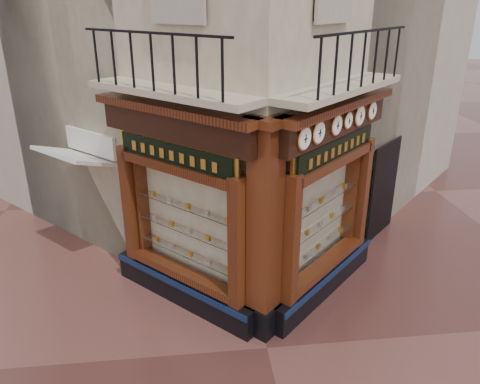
{
  "coord_description": "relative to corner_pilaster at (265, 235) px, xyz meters",
  "views": [
    {
      "loc": [
        -1.21,
        -6.4,
        5.61
      ],
      "look_at": [
        -0.24,
        2.0,
        2.14
      ],
      "focal_mm": 35.0,
      "sensor_mm": 36.0,
      "label": 1
    }
  ],
  "objects": [
    {
      "name": "shopfront_right",
      "position": [
        1.41,
        1.07,
        0.03
      ],
      "size": [
        2.86,
        2.86,
        3.98
      ],
      "rotation": [
        0.0,
        0.0,
        0.79
      ],
      "color": "black",
      "rests_on": "ground"
    },
    {
      "name": "clock_c",
      "position": [
        1.33,
        0.73,
        1.67
      ],
      "size": [
        0.3,
        0.3,
        0.37
      ],
      "rotation": [
        0.0,
        0.0,
        0.79
      ],
      "color": "#CD8D44",
      "rests_on": "ground"
    },
    {
      "name": "ground",
      "position": [
        0.0,
        -0.5,
        -1.95
      ],
      "size": [
        80.0,
        80.0,
        0.0
      ],
      "primitive_type": "plane",
      "color": "#4D2724",
      "rests_on": "ground"
    },
    {
      "name": "neighbour_right",
      "position": [
        2.47,
        8.13,
        3.55
      ],
      "size": [
        11.31,
        11.31,
        11.0
      ],
      "primitive_type": "cube",
      "rotation": [
        0.0,
        0.0,
        0.79
      ],
      "color": "beige",
      "rests_on": "ground"
    },
    {
      "name": "signboard_right",
      "position": [
        1.46,
        1.01,
        1.15
      ],
      "size": [
        2.12,
        2.12,
        0.57
      ],
      "rotation": [
        0.0,
        0.0,
        0.79
      ],
      "color": "gold",
      "rests_on": "ground"
    },
    {
      "name": "awning",
      "position": [
        -3.66,
        2.95,
        -1.95
      ],
      "size": [
        1.9,
        1.9,
        0.4
      ],
      "primitive_type": null,
      "rotation": [
        0.32,
        0.0,
        2.36
      ],
      "color": "white",
      "rests_on": "ground"
    },
    {
      "name": "clock_e",
      "position": [
        1.98,
        1.38,
        1.67
      ],
      "size": [
        0.32,
        0.32,
        0.4
      ],
      "rotation": [
        0.0,
        0.0,
        0.79
      ],
      "color": "#CD8D44",
      "rests_on": "ground"
    },
    {
      "name": "clock_d",
      "position": [
        1.64,
        1.04,
        1.67
      ],
      "size": [
        0.25,
        0.25,
        0.31
      ],
      "rotation": [
        0.0,
        0.0,
        0.79
      ],
      "color": "#CD8D44",
      "rests_on": "ground"
    },
    {
      "name": "balcony",
      "position": [
        0.0,
        0.99,
        2.27
      ],
      "size": [
        5.94,
        2.97,
        1.03
      ],
      "color": "beige",
      "rests_on": "ground"
    },
    {
      "name": "clock_a",
      "position": [
        0.58,
        -0.02,
        1.67
      ],
      "size": [
        0.31,
        0.31,
        0.39
      ],
      "rotation": [
        0.0,
        0.0,
        0.79
      ],
      "color": "#CD8D44",
      "rests_on": "ground"
    },
    {
      "name": "clock_f",
      "position": [
        2.37,
        1.77,
        1.67
      ],
      "size": [
        0.3,
        0.3,
        0.37
      ],
      "rotation": [
        0.0,
        0.0,
        0.79
      ],
      "color": "#CD8D44",
      "rests_on": "ground"
    },
    {
      "name": "neighbour_left",
      "position": [
        -2.47,
        8.13,
        3.55
      ],
      "size": [
        11.31,
        11.31,
        11.0
      ],
      "primitive_type": "cube",
      "rotation": [
        0.0,
        0.0,
        0.79
      ],
      "color": "beige",
      "rests_on": "ground"
    },
    {
      "name": "shopfront_left",
      "position": [
        -1.41,
        1.07,
        0.03
      ],
      "size": [
        2.86,
        2.86,
        3.98
      ],
      "rotation": [
        0.0,
        0.0,
        2.36
      ],
      "color": "black",
      "rests_on": "ground"
    },
    {
      "name": "signboard_left",
      "position": [
        -1.46,
        1.01,
        1.15
      ],
      "size": [
        2.1,
        2.1,
        0.56
      ],
      "rotation": [
        0.0,
        0.0,
        2.36
      ],
      "color": "gold",
      "rests_on": "ground"
    },
    {
      "name": "corner_pilaster",
      "position": [
        0.0,
        0.0,
        0.0
      ],
      "size": [
        0.85,
        0.85,
        3.98
      ],
      "rotation": [
        0.0,
        0.0,
        0.79
      ],
      "color": "black",
      "rests_on": "ground"
    },
    {
      "name": "clock_b",
      "position": [
        0.9,
        0.29,
        1.67
      ],
      "size": [
        0.31,
        0.31,
        0.39
      ],
      "rotation": [
        0.0,
        0.0,
        0.79
      ],
      "color": "#CD8D44",
      "rests_on": "ground"
    }
  ]
}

